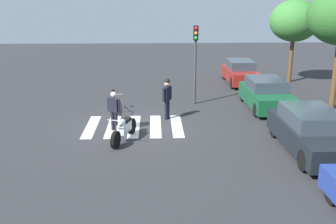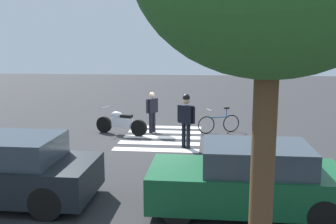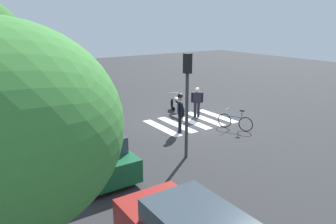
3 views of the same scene
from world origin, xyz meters
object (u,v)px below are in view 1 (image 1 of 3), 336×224
Objects in this scene: leaning_bicycle at (116,104)px; car_green_compact at (266,94)px; officer_on_foot at (167,95)px; officer_by_motorcycle at (114,109)px; police_motorcycle at (124,129)px; traffic_light_pole at (195,52)px; car_maroon_wagon at (240,72)px; car_black_suv at (312,132)px.

leaning_bicycle is 0.41× the size of car_green_compact.
officer_on_foot is 1.14× the size of officer_by_motorcycle.
car_green_compact is (-4.18, 6.60, 0.23)m from police_motorcycle.
car_green_compact is 1.03× the size of traffic_light_pole.
police_motorcycle is 1.31× the size of leaning_bicycle.
car_maroon_wagon is 0.88× the size of car_black_suv.
police_motorcycle is 0.55× the size of traffic_light_pole.
car_black_suv is at bearing 0.31° from car_maroon_wagon.
leaning_bicycle is 2.70m from officer_by_motorcycle.
officer_on_foot is (1.17, 2.39, 0.69)m from leaning_bicycle.
car_green_compact is 4.01m from traffic_light_pole.
officer_on_foot reaches higher than car_green_compact.
leaning_bicycle is 1.01× the size of officer_by_motorcycle.
police_motorcycle is 6.77m from car_black_suv.
officer_on_foot is at bearing 63.89° from leaning_bicycle.
police_motorcycle is 0.55× the size of car_maroon_wagon.
car_green_compact is at bearing 107.79° from officer_on_foot.
traffic_light_pole is at bearing -151.56° from car_black_suv.
officer_by_motorcycle is 0.36× the size of car_black_suv.
leaning_bicycle is (-3.78, -0.67, -0.08)m from police_motorcycle.
traffic_light_pole is at bearing 136.61° from officer_by_motorcycle.
officer_by_motorcycle is at bearing -39.50° from car_maroon_wagon.
police_motorcycle is at bearing -101.05° from car_black_suv.
officer_on_foot reaches higher than car_maroon_wagon.
leaning_bicycle is 0.42× the size of car_maroon_wagon.
leaning_bicycle is at bearing -50.77° from car_maroon_wagon.
officer_by_motorcycle reaches higher than car_green_compact.
leaning_bicycle is at bearing -72.04° from traffic_light_pole.
leaning_bicycle is 0.42× the size of traffic_light_pole.
car_maroon_wagon is at bearing 129.23° from leaning_bicycle.
car_black_suv is at bearing 51.51° from officer_on_foot.
car_black_suv is at bearing 28.44° from traffic_light_pole.
leaning_bicycle is 4.66m from traffic_light_pole.
officer_by_motorcycle is 11.08m from car_maroon_wagon.
leaning_bicycle is at bearing -124.81° from car_black_suv.
car_black_suv is 1.14× the size of traffic_light_pole.
leaning_bicycle is 0.89× the size of officer_on_foot.
officer_on_foot is 2.64m from officer_by_motorcycle.
officer_on_foot reaches higher than leaning_bicycle.
police_motorcycle is 1.32m from officer_by_motorcycle.
police_motorcycle is 6.36m from traffic_light_pole.
police_motorcycle is 1.16× the size of officer_on_foot.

